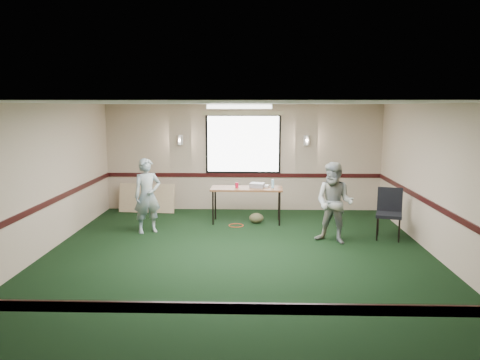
{
  "coord_description": "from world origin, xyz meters",
  "views": [
    {
      "loc": [
        0.27,
        -7.85,
        2.65
      ],
      "look_at": [
        0.0,
        1.3,
        1.2
      ],
      "focal_mm": 35.0,
      "sensor_mm": 36.0,
      "label": 1
    }
  ],
  "objects_px": {
    "conference_chair": "(389,209)",
    "folding_table": "(247,190)",
    "projector": "(257,185)",
    "person_left": "(147,196)",
    "person_right": "(334,203)"
  },
  "relations": [
    {
      "from": "projector",
      "to": "person_left",
      "type": "xyz_separation_m",
      "value": [
        -2.32,
        -0.94,
        -0.08
      ]
    },
    {
      "from": "folding_table",
      "to": "person_left",
      "type": "height_order",
      "value": "person_left"
    },
    {
      "from": "folding_table",
      "to": "person_left",
      "type": "distance_m",
      "value": 2.26
    },
    {
      "from": "folding_table",
      "to": "person_left",
      "type": "bearing_deg",
      "value": -155.16
    },
    {
      "from": "conference_chair",
      "to": "person_right",
      "type": "bearing_deg",
      "value": -144.67
    },
    {
      "from": "projector",
      "to": "person_right",
      "type": "distance_m",
      "value": 2.17
    },
    {
      "from": "conference_chair",
      "to": "person_left",
      "type": "xyz_separation_m",
      "value": [
        -4.98,
        0.26,
        0.2
      ]
    },
    {
      "from": "projector",
      "to": "conference_chair",
      "type": "xyz_separation_m",
      "value": [
        2.66,
        -1.2,
        -0.27
      ]
    },
    {
      "from": "person_left",
      "to": "person_right",
      "type": "bearing_deg",
      "value": -37.39
    },
    {
      "from": "projector",
      "to": "person_right",
      "type": "xyz_separation_m",
      "value": [
        1.49,
        -1.58,
        -0.07
      ]
    },
    {
      "from": "projector",
      "to": "person_left",
      "type": "height_order",
      "value": "person_left"
    },
    {
      "from": "folding_table",
      "to": "conference_chair",
      "type": "distance_m",
      "value": 3.13
    },
    {
      "from": "conference_chair",
      "to": "folding_table",
      "type": "bearing_deg",
      "value": 175.37
    },
    {
      "from": "person_left",
      "to": "folding_table",
      "type": "bearing_deg",
      "value": -4.22
    },
    {
      "from": "folding_table",
      "to": "conference_chair",
      "type": "bearing_deg",
      "value": -20.51
    }
  ]
}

